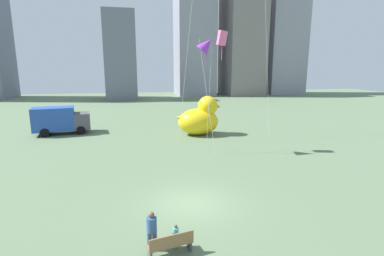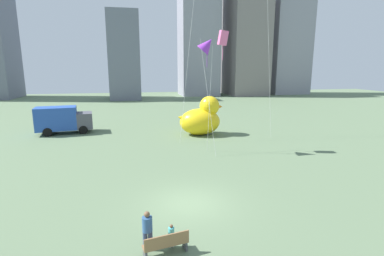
% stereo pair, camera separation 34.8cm
% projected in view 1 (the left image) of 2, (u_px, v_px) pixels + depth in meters
% --- Properties ---
extents(ground_plane, '(140.00, 140.00, 0.00)m').
position_uv_depth(ground_plane, '(191.00, 203.00, 15.00)').
color(ground_plane, '#5E7554').
extents(park_bench, '(1.77, 0.77, 0.90)m').
position_uv_depth(park_bench, '(171.00, 244.00, 10.75)').
color(park_bench, olive).
rests_on(park_bench, ground).
extents(person_adult, '(0.39, 0.39, 1.59)m').
position_uv_depth(person_adult, '(152.00, 229.00, 10.99)').
color(person_adult, '#38476B').
rests_on(person_adult, ground).
extents(person_child, '(0.24, 0.24, 0.96)m').
position_uv_depth(person_child, '(176.00, 235.00, 11.23)').
color(person_child, silver).
rests_on(person_child, ground).
extents(giant_inflatable_duck, '(4.86, 3.12, 4.02)m').
position_uv_depth(giant_inflatable_duck, '(200.00, 118.00, 30.08)').
color(giant_inflatable_duck, yellow).
rests_on(giant_inflatable_duck, ground).
extents(box_truck, '(5.82, 3.03, 2.85)m').
position_uv_depth(box_truck, '(60.00, 120.00, 30.46)').
color(box_truck, '#264CA5').
rests_on(box_truck, ground).
extents(city_skyline, '(82.29, 17.11, 40.50)m').
position_uv_depth(city_skyline, '(150.00, 23.00, 68.43)').
color(city_skyline, slate).
rests_on(city_skyline, ground).
extents(kite_purple, '(1.83, 1.55, 9.38)m').
position_uv_depth(kite_purple, '(206.00, 45.00, 22.27)').
color(kite_purple, silver).
rests_on(kite_purple, ground).
extents(kite_pink, '(2.02, 2.54, 9.78)m').
position_uv_depth(kite_pink, '(222.00, 39.00, 22.80)').
color(kite_pink, silver).
rests_on(kite_pink, ground).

